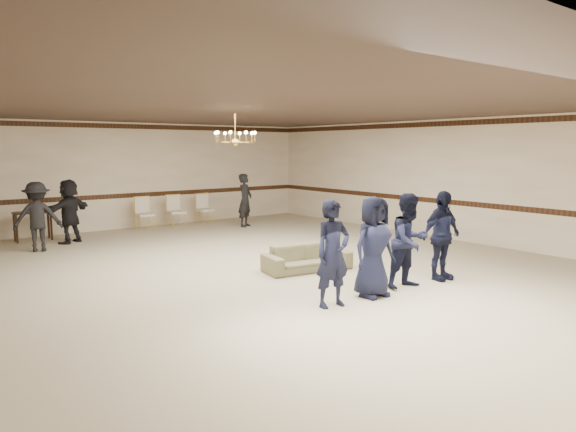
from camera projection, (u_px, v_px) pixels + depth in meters
name	position (u px, v px, depth m)	size (l,w,h in m)	color
room	(262.00, 190.00, 10.24)	(12.01, 14.01, 3.21)	tan
chair_rail	(133.00, 195.00, 15.82)	(12.00, 0.02, 0.14)	#391D11
crown_molding	(130.00, 126.00, 15.55)	(12.00, 0.02, 0.14)	#391D11
chandelier	(235.00, 127.00, 10.86)	(0.94, 0.94, 0.89)	gold
boy_a	(333.00, 254.00, 7.91)	(0.61, 0.40, 1.66)	black
boy_b	(374.00, 247.00, 8.45)	(0.81, 0.53, 1.66)	black
boy_c	(410.00, 241.00, 8.99)	(0.81, 0.63, 1.66)	black
boy_d	(441.00, 236.00, 9.53)	(0.97, 0.41, 1.66)	black
settee	(307.00, 258.00, 10.34)	(1.76, 0.69, 0.51)	#676444
adult_left	(37.00, 217.00, 12.18)	(1.07, 0.61, 1.65)	black
adult_mid	(69.00, 211.00, 13.28)	(1.53, 0.49, 1.65)	black
adult_right	(245.00, 200.00, 16.03)	(0.60, 0.39, 1.65)	black
banquet_chair_left	(145.00, 214.00, 15.26)	(0.48, 0.48, 0.99)	beige
banquet_chair_mid	(176.00, 212.00, 15.86)	(0.48, 0.48, 0.99)	beige
banquet_chair_right	(205.00, 209.00, 16.47)	(0.48, 0.48, 0.99)	beige
console_table	(33.00, 226.00, 13.63)	(0.93, 0.39, 0.78)	black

